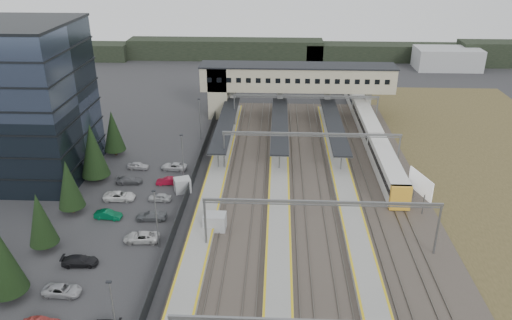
{
  "coord_description": "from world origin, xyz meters",
  "views": [
    {
      "loc": [
        6.57,
        -59.77,
        35.98
      ],
      "look_at": [
        3.37,
        10.16,
        4.0
      ],
      "focal_mm": 35.0,
      "sensor_mm": 36.0,
      "label": 1
    }
  ],
  "objects_px": {
    "relay_cabin_near": "(215,222)",
    "office_building": "(2,102)",
    "relay_cabin_far": "(182,185)",
    "billboard": "(420,185)",
    "footbridge": "(284,80)",
    "train": "(367,123)"
  },
  "relations": [
    {
      "from": "footbridge",
      "to": "office_building",
      "type": "bearing_deg",
      "value": -145.53
    },
    {
      "from": "relay_cabin_near",
      "to": "billboard",
      "type": "relative_size",
      "value": 0.52
    },
    {
      "from": "footbridge",
      "to": "train",
      "type": "xyz_separation_m",
      "value": [
        16.3,
        -9.45,
        -5.83
      ]
    },
    {
      "from": "relay_cabin_near",
      "to": "footbridge",
      "type": "height_order",
      "value": "footbridge"
    },
    {
      "from": "footbridge",
      "to": "billboard",
      "type": "bearing_deg",
      "value": -63.09
    },
    {
      "from": "footbridge",
      "to": "billboard",
      "type": "distance_m",
      "value": 42.88
    },
    {
      "from": "relay_cabin_far",
      "to": "relay_cabin_near",
      "type": "bearing_deg",
      "value": -59.53
    },
    {
      "from": "relay_cabin_near",
      "to": "relay_cabin_far",
      "type": "distance_m",
      "value": 12.3
    },
    {
      "from": "office_building",
      "to": "billboard",
      "type": "bearing_deg",
      "value": -7.26
    },
    {
      "from": "relay_cabin_near",
      "to": "billboard",
      "type": "distance_m",
      "value": 29.54
    },
    {
      "from": "office_building",
      "to": "train",
      "type": "bearing_deg",
      "value": 18.91
    },
    {
      "from": "office_building",
      "to": "train",
      "type": "xyz_separation_m",
      "value": [
        60.0,
        20.55,
        -10.09
      ]
    },
    {
      "from": "relay_cabin_near",
      "to": "office_building",
      "type": "bearing_deg",
      "value": 155.51
    },
    {
      "from": "relay_cabin_far",
      "to": "billboard",
      "type": "distance_m",
      "value": 34.86
    },
    {
      "from": "office_building",
      "to": "billboard",
      "type": "xyz_separation_m",
      "value": [
        63.0,
        -8.02,
        -8.8
      ]
    },
    {
      "from": "footbridge",
      "to": "billboard",
      "type": "xyz_separation_m",
      "value": [
        19.3,
        -38.02,
        -4.53
      ]
    },
    {
      "from": "office_building",
      "to": "billboard",
      "type": "relative_size",
      "value": 4.23
    },
    {
      "from": "relay_cabin_near",
      "to": "footbridge",
      "type": "bearing_deg",
      "value": 78.71
    },
    {
      "from": "office_building",
      "to": "footbridge",
      "type": "relative_size",
      "value": 0.6
    },
    {
      "from": "office_building",
      "to": "relay_cabin_far",
      "type": "height_order",
      "value": "office_building"
    },
    {
      "from": "relay_cabin_far",
      "to": "billboard",
      "type": "xyz_separation_m",
      "value": [
        34.67,
        -2.88,
        2.31
      ]
    },
    {
      "from": "relay_cabin_near",
      "to": "relay_cabin_far",
      "type": "xyz_separation_m",
      "value": [
        -6.24,
        10.6,
        -0.12
      ]
    }
  ]
}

